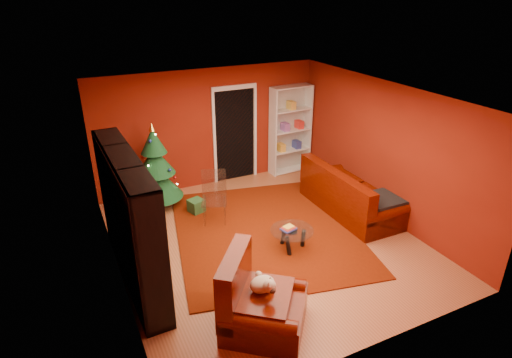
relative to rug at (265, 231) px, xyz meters
name	(u,v)px	position (x,y,z in m)	size (l,w,h in m)	color
floor	(266,242)	(-0.14, -0.28, -0.04)	(5.00, 5.50, 0.05)	#9C5230
ceiling	(267,95)	(-0.14, -0.28, 2.61)	(5.00, 5.50, 0.05)	silver
wall_back	(209,128)	(-0.14, 2.49, 1.29)	(5.00, 0.05, 2.60)	maroon
wall_left	(109,206)	(-2.66, -0.28, 1.29)	(0.05, 5.50, 2.60)	maroon
wall_right	(385,151)	(2.39, -0.28, 1.29)	(0.05, 5.50, 2.60)	maroon
doorway	(235,136)	(0.46, 2.45, 1.04)	(1.06, 0.60, 2.16)	black
rug	(265,231)	(0.00, 0.00, 0.00)	(3.19, 3.72, 0.02)	#621904
media_unit	(130,220)	(-2.41, -0.34, 1.01)	(0.41, 2.67, 2.05)	black
christmas_tree	(156,167)	(-1.51, 1.87, 0.86)	(1.00, 1.00, 1.79)	#103F1D
gift_box_teal	(147,199)	(-1.74, 1.97, 0.14)	(0.30, 0.30, 0.30)	#226872
gift_box_green	(196,206)	(-0.91, 1.26, 0.13)	(0.28, 0.28, 0.28)	#235728
gift_box_red	(171,190)	(-1.15, 2.29, 0.09)	(0.21, 0.21, 0.21)	maroon
white_bookshelf	(290,130)	(1.81, 2.29, 1.03)	(0.99, 0.36, 2.14)	white
armchair	(265,300)	(-1.10, -2.14, 0.43)	(1.12, 1.12, 0.87)	#430B02
dog	(262,284)	(-1.11, -2.07, 0.64)	(0.40, 0.30, 0.28)	beige
sofa	(351,190)	(1.88, -0.03, 0.47)	(2.21, 1.00, 0.95)	#430B02
coffee_table	(292,239)	(0.15, -0.70, 0.18)	(0.74, 0.74, 0.46)	gray
acrylic_chair	(214,201)	(-0.71, 0.74, 0.45)	(0.47, 0.51, 0.91)	#66605B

